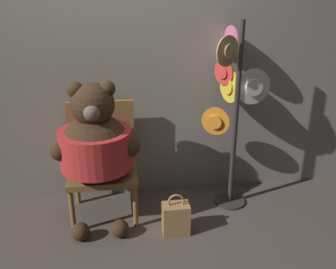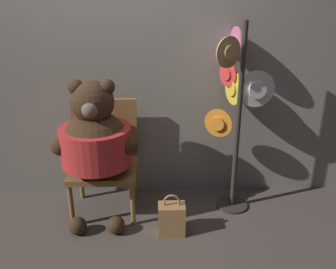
# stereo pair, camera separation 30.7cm
# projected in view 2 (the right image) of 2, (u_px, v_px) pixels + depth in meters

# --- Properties ---
(ground_plane) EXTENTS (14.00, 14.00, 0.00)m
(ground_plane) POSITION_uv_depth(u_px,v_px,m) (113.00, 239.00, 2.99)
(ground_plane) COLOR #4C423D
(wall_back) EXTENTS (8.00, 0.10, 2.32)m
(wall_back) POSITION_uv_depth(u_px,v_px,m) (115.00, 72.00, 3.28)
(wall_back) COLOR gray
(wall_back) RESTS_ON ground_plane
(chair) EXTENTS (0.57, 0.49, 0.97)m
(chair) POSITION_uv_depth(u_px,v_px,m) (104.00, 155.00, 3.25)
(chair) COLOR olive
(chair) RESTS_ON ground_plane
(teddy_bear) EXTENTS (0.69, 0.61, 1.22)m
(teddy_bear) POSITION_uv_depth(u_px,v_px,m) (96.00, 141.00, 3.01)
(teddy_bear) COLOR #3D2819
(teddy_bear) RESTS_ON ground_plane
(hat_display_rack) EXTENTS (0.55, 0.49, 1.64)m
(hat_display_rack) POSITION_uv_depth(u_px,v_px,m) (236.00, 103.00, 3.10)
(hat_display_rack) COLOR #332D28
(hat_display_rack) RESTS_ON ground_plane
(handbag_on_ground) EXTENTS (0.22, 0.14, 0.36)m
(handbag_on_ground) POSITION_uv_depth(u_px,v_px,m) (172.00, 219.00, 3.00)
(handbag_on_ground) COLOR #A87A47
(handbag_on_ground) RESTS_ON ground_plane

